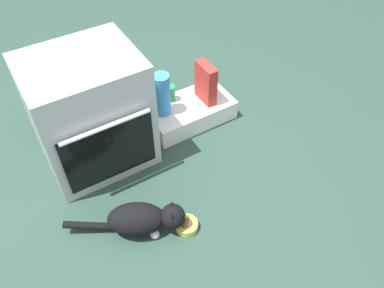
{
  "coord_description": "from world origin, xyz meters",
  "views": [
    {
      "loc": [
        -0.32,
        -1.26,
        1.89
      ],
      "look_at": [
        0.48,
        0.06,
        0.25
      ],
      "focal_mm": 36.22,
      "sensor_mm": 36.0,
      "label": 1
    }
  ],
  "objects": [
    {
      "name": "ground",
      "position": [
        0.0,
        0.0,
        0.0
      ],
      "size": [
        8.0,
        8.0,
        0.0
      ],
      "primitive_type": "plane",
      "color": "#284238"
    },
    {
      "name": "oven",
      "position": [
        0.04,
        0.49,
        0.37
      ],
      "size": [
        0.63,
        0.57,
        0.73
      ],
      "color": "#B7BABF",
      "rests_on": "ground"
    },
    {
      "name": "pantry_cabinet",
      "position": [
        0.72,
        0.48,
        0.07
      ],
      "size": [
        0.6,
        0.33,
        0.14
      ],
      "primitive_type": "cube",
      "color": "white",
      "rests_on": "ground"
    },
    {
      "name": "food_bowl",
      "position": [
        0.25,
        -0.27,
        0.03
      ],
      "size": [
        0.13,
        0.13,
        0.07
      ],
      "color": "#D1D14C",
      "rests_on": "ground"
    },
    {
      "name": "cat",
      "position": [
        0.04,
        -0.16,
        0.11
      ],
      "size": [
        0.6,
        0.37,
        0.2
      ],
      "rotation": [
        0.0,
        0.0,
        -0.5
      ],
      "color": "black",
      "rests_on": "ground"
    },
    {
      "name": "cereal_box",
      "position": [
        0.84,
        0.47,
        0.28
      ],
      "size": [
        0.07,
        0.18,
        0.28
      ],
      "primitive_type": "cube",
      "color": "#B72D28",
      "rests_on": "pantry_cabinet"
    },
    {
      "name": "water_bottle",
      "position": [
        0.52,
        0.5,
        0.29
      ],
      "size": [
        0.11,
        0.11,
        0.3
      ],
      "primitive_type": "cylinder",
      "color": "#388CD1",
      "rests_on": "pantry_cabinet"
    },
    {
      "name": "soda_can",
      "position": [
        0.63,
        0.58,
        0.2
      ],
      "size": [
        0.07,
        0.07,
        0.12
      ],
      "primitive_type": "cylinder",
      "color": "green",
      "rests_on": "pantry_cabinet"
    }
  ]
}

